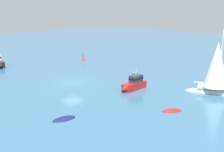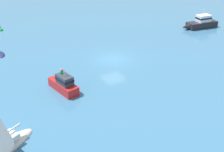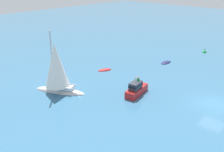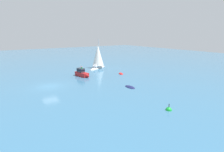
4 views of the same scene
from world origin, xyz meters
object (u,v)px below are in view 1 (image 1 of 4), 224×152
Objects in this scene: dinghy at (172,111)px; channel_buoy at (83,60)px; motor_cruiser_1 at (134,84)px; sailboat at (216,70)px; skiff at (64,119)px.

dinghy is 30.67m from channel_buoy.
sailboat is at bearing 119.44° from motor_cruiser_1.
channel_buoy is at bearing -119.14° from motor_cruiser_1.
channel_buoy is (28.92, -10.21, 0.01)m from dinghy.
motor_cruiser_1 is (8.07, -2.83, 0.68)m from dinghy.
channel_buoy is at bearing 149.75° from sailboat.
skiff is 0.29× the size of sailboat.
skiff is 30.78m from channel_buoy.
motor_cruiser_1 is 22.13m from channel_buoy.
dinghy is at bearing 152.34° from skiff.
dinghy is 0.50× the size of motor_cruiser_1.
channel_buoy reaches higher than dinghy.
sailboat is 28.26m from channel_buoy.
motor_cruiser_1 is at bearing -163.83° from skiff.
sailboat is 9.17m from dinghy.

